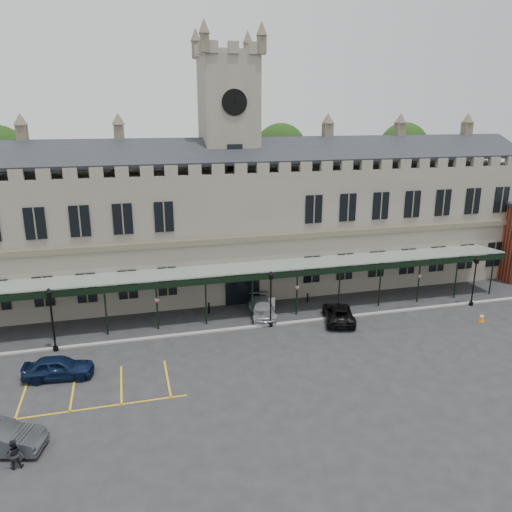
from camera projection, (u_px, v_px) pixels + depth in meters
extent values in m
plane|color=#242426|center=(277.00, 357.00, 36.30)|extent=(140.00, 140.00, 0.00)
cube|color=slate|center=(230.00, 229.00, 49.50)|extent=(60.00, 10.00, 12.00)
cube|color=brown|center=(242.00, 239.00, 44.63)|extent=(60.00, 0.35, 0.50)
cube|color=black|center=(235.00, 151.00, 45.01)|extent=(60.00, 4.77, 2.20)
cube|color=black|center=(224.00, 147.00, 49.66)|extent=(60.00, 4.77, 2.20)
cube|color=black|center=(242.00, 284.00, 45.90)|extent=(3.20, 0.18, 3.80)
cube|color=slate|center=(229.00, 179.00, 48.11)|extent=(5.00, 5.00, 22.00)
cylinder|color=silver|center=(234.00, 102.00, 43.79)|extent=(2.20, 0.12, 2.20)
cylinder|color=black|center=(234.00, 102.00, 43.73)|extent=(2.30, 0.04, 2.30)
cube|color=black|center=(235.00, 160.00, 45.18)|extent=(1.40, 0.12, 2.80)
cube|color=#8C9E93|center=(247.00, 268.00, 43.52)|extent=(50.00, 4.00, 0.40)
cube|color=black|center=(253.00, 277.00, 41.74)|extent=(50.00, 0.18, 0.50)
cube|color=gray|center=(258.00, 326.00, 41.39)|extent=(60.00, 0.40, 0.12)
cylinder|color=#332314|center=(8.00, 223.00, 52.44)|extent=(0.70, 0.70, 12.00)
cylinder|color=#332314|center=(280.00, 209.00, 59.83)|extent=(0.70, 0.70, 12.00)
sphere|color=black|center=(281.00, 149.00, 57.88)|extent=(6.00, 6.00, 6.00)
cylinder|color=#332314|center=(399.00, 203.00, 63.77)|extent=(0.70, 0.70, 12.00)
sphere|color=black|center=(404.00, 147.00, 61.83)|extent=(6.00, 6.00, 6.00)
cylinder|color=black|center=(56.00, 349.00, 37.26)|extent=(0.39, 0.39, 0.32)
cylinder|color=black|center=(53.00, 324.00, 36.71)|extent=(0.13, 0.13, 4.30)
cube|color=black|center=(49.00, 295.00, 36.07)|extent=(0.30, 0.30, 0.43)
cone|color=black|center=(48.00, 290.00, 35.96)|extent=(0.47, 0.47, 0.32)
cylinder|color=black|center=(270.00, 325.00, 41.48)|extent=(0.38, 0.38, 0.31)
cylinder|color=black|center=(271.00, 303.00, 40.94)|extent=(0.13, 0.13, 4.18)
cube|color=black|center=(271.00, 277.00, 40.32)|extent=(0.29, 0.29, 0.42)
cone|color=black|center=(271.00, 273.00, 40.22)|extent=(0.46, 0.46, 0.31)
cylinder|color=black|center=(471.00, 304.00, 46.02)|extent=(0.37, 0.37, 0.31)
cylinder|color=black|center=(474.00, 284.00, 45.50)|extent=(0.12, 0.12, 4.09)
cube|color=black|center=(477.00, 261.00, 44.89)|extent=(0.29, 0.29, 0.41)
cone|color=black|center=(477.00, 257.00, 44.79)|extent=(0.45, 0.45, 0.31)
cube|color=orange|center=(481.00, 321.00, 42.44)|extent=(0.42, 0.42, 0.04)
cone|color=orange|center=(482.00, 317.00, 42.34)|extent=(0.49, 0.49, 0.77)
cylinder|color=silver|center=(482.00, 316.00, 42.31)|extent=(0.32, 0.32, 0.11)
cylinder|color=black|center=(271.00, 308.00, 44.77)|extent=(0.06, 0.06, 0.50)
cube|color=silver|center=(271.00, 304.00, 44.67)|extent=(0.70, 0.19, 1.21)
cylinder|color=black|center=(209.00, 308.00, 44.09)|extent=(0.18, 0.18, 0.99)
cylinder|color=black|center=(308.00, 298.00, 46.75)|extent=(0.15, 0.15, 0.86)
imported|color=#0B1733|center=(58.00, 368.00, 33.24)|extent=(4.72, 2.27, 1.56)
imported|color=#A0A3A8|center=(262.00, 308.00, 43.45)|extent=(2.63, 5.17, 1.44)
imported|color=black|center=(339.00, 313.00, 42.42)|extent=(3.66, 5.52, 1.41)
imported|color=black|center=(14.00, 454.00, 24.79)|extent=(0.87, 0.73, 1.58)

